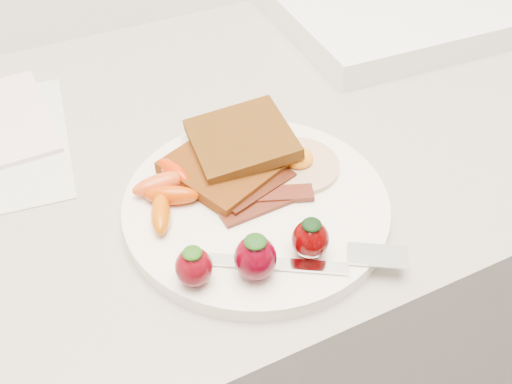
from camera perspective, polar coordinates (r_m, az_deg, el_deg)
name	(u,v)px	position (r m, az deg, el deg)	size (l,w,h in m)	color
counter	(226,338)	(1.03, -3.04, -14.36)	(2.00, 0.60, 0.90)	gray
plate	(256,205)	(0.58, 0.00, -1.34)	(0.27, 0.27, 0.02)	white
toast_lower	(225,165)	(0.61, -3.08, 2.69)	(0.11, 0.11, 0.01)	#502407
toast_upper	(241,139)	(0.62, -1.49, 5.33)	(0.10, 0.10, 0.01)	#3F2509
fried_egg	(298,163)	(0.61, 4.19, 2.90)	(0.11, 0.11, 0.02)	beige
bacon_strips	(264,196)	(0.57, 0.82, -0.44)	(0.10, 0.06, 0.01)	black
baby_carrots	(166,191)	(0.58, -8.96, 0.12)	(0.07, 0.11, 0.02)	#D44716
strawberries	(256,254)	(0.50, 0.00, -6.22)	(0.14, 0.05, 0.05)	#5B030C
fork	(322,260)	(0.52, 6.62, -6.75)	(0.18, 0.10, 0.00)	white
appliance	(396,11)	(0.94, 13.87, 17.18)	(0.34, 0.27, 0.04)	white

